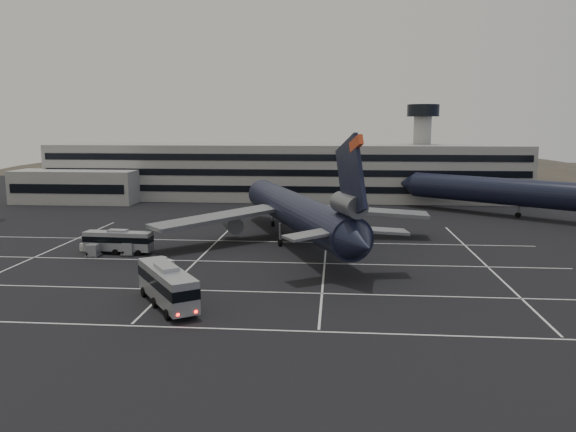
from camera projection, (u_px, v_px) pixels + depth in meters
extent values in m
plane|color=black|center=(234.00, 269.00, 74.62)|extent=(260.00, 260.00, 0.00)
cube|color=silver|center=(192.00, 328.00, 52.99)|extent=(90.00, 0.25, 0.01)
cube|color=silver|center=(218.00, 291.00, 64.79)|extent=(90.00, 0.25, 0.01)
cube|color=silver|center=(239.00, 262.00, 78.55)|extent=(90.00, 0.25, 0.01)
cube|color=silver|center=(254.00, 241.00, 92.32)|extent=(90.00, 0.25, 0.01)
cube|color=silver|center=(41.00, 254.00, 83.06)|extent=(0.25, 55.00, 0.01)
cube|color=silver|center=(200.00, 258.00, 81.03)|extent=(0.25, 55.00, 0.01)
cube|color=silver|center=(325.00, 260.00, 79.50)|extent=(0.25, 55.00, 0.01)
cube|color=silver|center=(484.00, 263.00, 77.64)|extent=(0.25, 55.00, 0.01)
cube|color=gray|center=(284.00, 172.00, 144.30)|extent=(120.00, 18.00, 14.00)
cube|color=black|center=(280.00, 189.00, 135.96)|extent=(118.00, 0.20, 1.60)
cube|color=black|center=(280.00, 173.00, 135.32)|extent=(118.00, 0.20, 1.60)
cube|color=black|center=(280.00, 157.00, 134.72)|extent=(118.00, 0.20, 1.60)
cube|color=gray|center=(76.00, 187.00, 137.21)|extent=(30.00, 10.00, 8.00)
cylinder|color=gray|center=(421.00, 156.00, 142.66)|extent=(4.40, 4.40, 22.00)
cylinder|color=black|center=(423.00, 111.00, 140.81)|extent=(8.00, 8.00, 3.00)
ellipsoid|color=#38332B|center=(170.00, 192.00, 248.55)|extent=(196.00, 140.00, 32.00)
ellipsoid|color=#38332B|center=(374.00, 201.00, 241.42)|extent=(252.00, 180.00, 44.00)
ellipsoid|color=#38332B|center=(568.00, 193.00, 233.93)|extent=(168.00, 120.00, 24.00)
cylinder|color=black|center=(296.00, 211.00, 90.55)|extent=(22.22, 46.88, 5.60)
cone|color=black|center=(260.00, 192.00, 115.43)|extent=(6.83, 6.19, 5.60)
cone|color=black|center=(361.00, 244.00, 65.38)|extent=(6.48, 6.46, 5.04)
cube|color=black|center=(351.00, 178.00, 67.52)|extent=(3.82, 9.04, 10.97)
cube|color=#C43E1A|center=(356.00, 144.00, 65.42)|extent=(1.66, 3.22, 2.24)
cylinder|color=#595B60|center=(349.00, 205.00, 68.52)|extent=(4.65, 6.57, 2.70)
cube|color=slate|center=(315.00, 234.00, 68.43)|extent=(8.04, 6.75, 0.87)
cube|color=slate|center=(378.00, 230.00, 70.69)|extent=(7.90, 4.30, 0.87)
cube|color=slate|center=(217.00, 217.00, 89.22)|extent=(19.90, 18.97, 1.75)
cylinder|color=#595B60|center=(233.00, 224.00, 93.15)|extent=(4.47, 6.10, 2.70)
cube|color=slate|center=(363.00, 211.00, 95.94)|extent=(22.12, 5.99, 1.75)
cylinder|color=#595B60|center=(340.00, 219.00, 98.25)|extent=(4.47, 6.10, 2.70)
cylinder|color=slate|center=(273.00, 215.00, 105.62)|extent=(0.44, 0.44, 3.00)
cylinder|color=black|center=(273.00, 223.00, 105.88)|extent=(0.86, 1.21, 1.10)
cylinder|color=slate|center=(280.00, 233.00, 88.27)|extent=(0.44, 0.44, 3.00)
cylinder|color=black|center=(280.00, 243.00, 88.54)|extent=(0.86, 1.21, 1.10)
cylinder|color=slate|center=(319.00, 230.00, 89.99)|extent=(0.44, 0.44, 3.00)
cylinder|color=black|center=(319.00, 241.00, 90.26)|extent=(0.86, 1.21, 1.10)
cylinder|color=black|center=(520.00, 193.00, 115.17)|extent=(41.47, 33.70, 5.60)
cone|color=black|center=(408.00, 184.00, 132.63)|extent=(6.98, 7.18, 5.60)
cylinder|color=slate|center=(519.00, 207.00, 115.65)|extent=(0.44, 0.44, 3.00)
cylinder|color=black|center=(518.00, 215.00, 115.92)|extent=(1.18, 1.07, 1.10)
cube|color=#94979B|center=(167.00, 284.00, 59.17)|extent=(9.29, 11.82, 3.38)
cube|color=black|center=(167.00, 281.00, 59.10)|extent=(9.38, 11.91, 1.07)
cube|color=#94979B|center=(166.00, 267.00, 58.87)|extent=(3.39, 3.81, 0.39)
cylinder|color=black|center=(167.00, 315.00, 55.04)|extent=(0.91, 1.10, 1.08)
cylinder|color=black|center=(194.00, 310.00, 56.40)|extent=(0.91, 1.10, 1.08)
cylinder|color=black|center=(155.00, 303.00, 58.77)|extent=(0.91, 1.10, 1.08)
cylinder|color=black|center=(180.00, 299.00, 60.13)|extent=(0.91, 1.10, 1.08)
cylinder|color=black|center=(143.00, 292.00, 62.50)|extent=(0.91, 1.10, 1.08)
cylinder|color=black|center=(168.00, 288.00, 63.86)|extent=(0.91, 1.10, 1.08)
cube|color=#FF0C05|center=(178.00, 315.00, 53.60)|extent=(0.28, 0.23, 0.25)
cube|color=#FF0C05|center=(196.00, 312.00, 54.47)|extent=(0.28, 0.23, 0.25)
cube|color=#94979B|center=(118.00, 241.00, 83.36)|extent=(10.28, 2.94, 2.77)
cube|color=black|center=(118.00, 239.00, 83.31)|extent=(10.34, 3.01, 0.88)
cube|color=#94979B|center=(118.00, 231.00, 83.11)|extent=(2.86, 1.65, 0.32)
cylinder|color=black|center=(138.00, 253.00, 81.95)|extent=(0.90, 0.35, 0.89)
cylinder|color=black|center=(144.00, 250.00, 84.20)|extent=(0.90, 0.35, 0.89)
cylinder|color=black|center=(115.00, 252.00, 82.47)|extent=(0.90, 0.35, 0.89)
cylinder|color=black|center=(122.00, 249.00, 84.72)|extent=(0.90, 0.35, 0.89)
cylinder|color=black|center=(93.00, 251.00, 82.99)|extent=(0.90, 0.35, 0.89)
cylinder|color=black|center=(100.00, 248.00, 85.24)|extent=(0.90, 0.35, 0.89)
cube|color=#BABBB6|center=(85.00, 248.00, 85.41)|extent=(1.17, 2.00, 0.80)
cube|color=#BABBB6|center=(84.00, 245.00, 84.88)|extent=(1.02, 0.85, 0.44)
cylinder|color=black|center=(81.00, 250.00, 84.76)|extent=(0.22, 0.51, 0.49)
cylinder|color=black|center=(87.00, 250.00, 84.73)|extent=(0.22, 0.51, 0.49)
cylinder|color=black|center=(84.00, 248.00, 86.16)|extent=(0.22, 0.51, 0.49)
cylinder|color=black|center=(90.00, 248.00, 86.13)|extent=(0.22, 0.51, 0.49)
cube|color=#BABBB6|center=(166.00, 263.00, 75.42)|extent=(2.56, 2.40, 0.93)
cube|color=#BABBB6|center=(168.00, 259.00, 74.96)|extent=(1.44, 1.47, 0.52)
cylinder|color=black|center=(166.00, 267.00, 74.49)|extent=(0.59, 0.54, 0.58)
cylinder|color=black|center=(173.00, 265.00, 75.30)|extent=(0.59, 0.54, 0.58)
cylinder|color=black|center=(159.00, 265.00, 75.63)|extent=(0.59, 0.54, 0.58)
cylinder|color=black|center=(166.00, 263.00, 76.44)|extent=(0.59, 0.54, 0.58)
cube|color=#2D2D30|center=(93.00, 256.00, 81.54)|extent=(2.40, 2.61, 0.18)
cylinder|color=black|center=(93.00, 256.00, 81.55)|extent=(0.10, 0.20, 0.20)
cube|color=gray|center=(93.00, 250.00, 81.40)|extent=(1.90, 1.90, 1.60)
cube|color=#2D2D30|center=(129.00, 254.00, 82.41)|extent=(2.40, 2.61, 0.18)
cylinder|color=black|center=(129.00, 255.00, 82.42)|extent=(0.10, 0.20, 0.20)
cube|color=gray|center=(128.00, 248.00, 82.27)|extent=(1.90, 1.90, 1.60)
cube|color=#2D2D30|center=(97.00, 251.00, 84.44)|extent=(2.40, 2.61, 0.18)
cylinder|color=black|center=(97.00, 251.00, 84.45)|extent=(0.10, 0.20, 0.20)
cube|color=navy|center=(96.00, 245.00, 84.30)|extent=(1.90, 1.90, 1.60)
cube|color=#2D2D30|center=(131.00, 250.00, 85.32)|extent=(2.40, 2.61, 0.18)
cylinder|color=black|center=(131.00, 250.00, 85.33)|extent=(0.10, 0.20, 0.20)
cube|color=gray|center=(130.00, 244.00, 85.18)|extent=(1.90, 1.90, 1.60)
cube|color=#2D2D30|center=(99.00, 247.00, 87.35)|extent=(2.40, 2.61, 0.18)
cylinder|color=black|center=(100.00, 247.00, 87.36)|extent=(0.10, 0.20, 0.20)
cube|color=gray|center=(99.00, 241.00, 87.21)|extent=(1.90, 1.90, 1.60)
cube|color=#2D2D30|center=(132.00, 246.00, 88.22)|extent=(2.40, 2.61, 0.18)
cylinder|color=black|center=(133.00, 246.00, 88.23)|extent=(0.10, 0.20, 0.20)
cube|color=gray|center=(132.00, 240.00, 88.08)|extent=(1.90, 1.90, 1.60)
cube|color=#2D2D30|center=(102.00, 243.00, 90.25)|extent=(2.40, 2.61, 0.18)
cylinder|color=black|center=(102.00, 243.00, 90.26)|extent=(0.10, 0.20, 0.20)
cube|color=navy|center=(102.00, 238.00, 90.11)|extent=(1.90, 1.90, 1.60)
cube|color=#2D2D30|center=(134.00, 242.00, 91.13)|extent=(2.40, 2.61, 0.18)
cylinder|color=black|center=(134.00, 242.00, 91.14)|extent=(0.10, 0.20, 0.20)
cube|color=gray|center=(134.00, 236.00, 90.99)|extent=(1.90, 1.90, 1.60)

